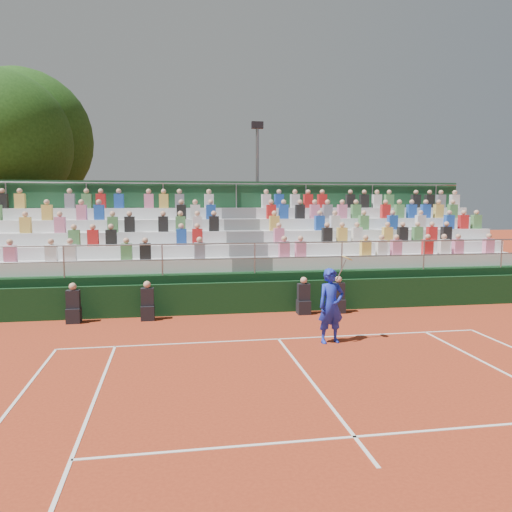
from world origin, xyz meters
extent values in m
plane|color=#A6381B|center=(0.00, 0.00, 0.00)|extent=(90.00, 90.00, 0.00)
cube|color=white|center=(0.00, 0.00, 0.01)|extent=(11.00, 0.06, 0.01)
cube|color=white|center=(0.00, -3.20, 0.01)|extent=(0.06, 6.40, 0.01)
cube|color=white|center=(0.00, -5.49, 0.01)|extent=(8.22, 0.06, 0.01)
cube|color=black|center=(0.00, 3.20, 0.50)|extent=(20.00, 0.15, 1.00)
cube|color=black|center=(-5.58, 2.75, 0.22)|extent=(0.40, 0.40, 0.44)
cube|color=black|center=(-5.58, 2.75, 0.70)|extent=(0.38, 0.25, 0.55)
sphere|color=tan|center=(-5.58, 2.75, 1.08)|extent=(0.22, 0.22, 0.22)
cube|color=black|center=(-3.44, 2.75, 0.22)|extent=(0.40, 0.40, 0.44)
cube|color=black|center=(-3.44, 2.75, 0.70)|extent=(0.38, 0.25, 0.55)
sphere|color=tan|center=(-3.44, 2.75, 1.08)|extent=(0.22, 0.22, 0.22)
cube|color=black|center=(1.41, 2.75, 0.22)|extent=(0.40, 0.40, 0.44)
cube|color=black|center=(1.41, 2.75, 0.70)|extent=(0.38, 0.25, 0.55)
sphere|color=tan|center=(1.41, 2.75, 1.08)|extent=(0.22, 0.22, 0.22)
cube|color=black|center=(2.55, 2.75, 0.22)|extent=(0.40, 0.40, 0.44)
cube|color=black|center=(2.55, 2.75, 0.70)|extent=(0.38, 0.25, 0.55)
sphere|color=tan|center=(2.55, 2.75, 1.08)|extent=(0.22, 0.22, 0.22)
cube|color=black|center=(0.00, 6.30, 0.60)|extent=(20.00, 5.20, 1.20)
cube|color=silver|center=(-5.35, 4.62, 1.41)|extent=(9.30, 0.85, 0.42)
cube|color=silver|center=(5.35, 4.62, 1.41)|extent=(9.30, 0.85, 0.42)
cube|color=slate|center=(0.00, 4.62, 1.41)|extent=(1.40, 0.85, 0.42)
cube|color=silver|center=(-5.35, 5.47, 1.83)|extent=(9.30, 0.85, 0.42)
cube|color=silver|center=(5.35, 5.47, 1.83)|extent=(9.30, 0.85, 0.42)
cube|color=slate|center=(0.00, 5.47, 1.83)|extent=(1.40, 0.85, 0.42)
cube|color=silver|center=(-5.35, 6.33, 2.25)|extent=(9.30, 0.85, 0.42)
cube|color=silver|center=(5.35, 6.33, 2.25)|extent=(9.30, 0.85, 0.42)
cube|color=slate|center=(0.00, 6.33, 2.25)|extent=(1.40, 0.85, 0.42)
cube|color=silver|center=(-5.35, 7.17, 2.67)|extent=(9.30, 0.85, 0.42)
cube|color=silver|center=(5.35, 7.17, 2.67)|extent=(9.30, 0.85, 0.42)
cube|color=slate|center=(0.00, 7.17, 2.67)|extent=(1.40, 0.85, 0.42)
cube|color=silver|center=(-5.35, 8.03, 3.09)|extent=(9.30, 0.85, 0.42)
cube|color=silver|center=(5.35, 8.03, 3.09)|extent=(9.30, 0.85, 0.42)
cube|color=slate|center=(0.00, 8.03, 3.09)|extent=(1.40, 0.85, 0.42)
cube|color=#1A4427|center=(0.00, 8.55, 2.20)|extent=(20.00, 0.12, 4.40)
cylinder|color=gray|center=(0.00, 3.75, 2.20)|extent=(20.00, 0.05, 0.05)
cylinder|color=gray|center=(0.00, 8.45, 4.30)|extent=(20.00, 0.05, 0.05)
cube|color=pink|center=(-7.76, 4.47, 1.90)|extent=(0.36, 0.24, 0.56)
cube|color=silver|center=(-6.52, 4.47, 1.90)|extent=(0.36, 0.24, 0.56)
cube|color=silver|center=(-5.94, 4.47, 1.90)|extent=(0.36, 0.24, 0.56)
cube|color=#4C8C4C|center=(-4.17, 4.47, 1.90)|extent=(0.36, 0.24, 0.56)
cube|color=black|center=(-3.56, 4.47, 1.90)|extent=(0.36, 0.24, 0.56)
cube|color=slate|center=(-1.77, 4.47, 1.90)|extent=(0.36, 0.24, 0.56)
cube|color=#4C8C4C|center=(-5.95, 5.32, 2.32)|extent=(0.36, 0.24, 0.56)
cube|color=red|center=(-5.34, 5.32, 2.32)|extent=(0.36, 0.24, 0.56)
cube|color=black|center=(-4.74, 5.32, 2.32)|extent=(0.36, 0.24, 0.56)
cube|color=#1E4CB2|center=(-2.35, 5.32, 2.32)|extent=(0.36, 0.24, 0.56)
cube|color=red|center=(-1.80, 5.32, 2.32)|extent=(0.36, 0.24, 0.56)
cube|color=gold|center=(-7.72, 6.17, 2.74)|extent=(0.36, 0.24, 0.56)
cube|color=pink|center=(-6.58, 6.17, 2.74)|extent=(0.36, 0.24, 0.56)
cube|color=#4C8C4C|center=(-4.77, 6.17, 2.74)|extent=(0.36, 0.24, 0.56)
cube|color=black|center=(-4.18, 6.17, 2.74)|extent=(0.36, 0.24, 0.56)
cube|color=black|center=(-2.99, 6.17, 2.74)|extent=(0.36, 0.24, 0.56)
cube|color=#4C8C4C|center=(-2.36, 6.17, 2.74)|extent=(0.36, 0.24, 0.56)
cube|color=silver|center=(-1.75, 6.17, 2.74)|extent=(0.36, 0.24, 0.56)
cube|color=black|center=(-1.13, 6.17, 2.74)|extent=(0.36, 0.24, 0.56)
cube|color=gold|center=(-7.19, 7.02, 3.16)|extent=(0.36, 0.24, 0.56)
cube|color=pink|center=(-5.97, 7.02, 3.16)|extent=(0.36, 0.24, 0.56)
cube|color=#1E4CB2|center=(-5.35, 7.02, 3.16)|extent=(0.36, 0.24, 0.56)
cube|color=black|center=(-2.31, 7.02, 3.16)|extent=(0.36, 0.24, 0.56)
cube|color=silver|center=(-1.78, 7.02, 3.16)|extent=(0.36, 0.24, 0.56)
cube|color=#1E4CB2|center=(-1.18, 7.02, 3.16)|extent=(0.36, 0.24, 0.56)
cube|color=black|center=(-8.96, 7.88, 3.58)|extent=(0.36, 0.24, 0.56)
cube|color=gold|center=(-8.34, 7.88, 3.58)|extent=(0.36, 0.24, 0.56)
cube|color=slate|center=(-6.53, 7.88, 3.58)|extent=(0.36, 0.24, 0.56)
cube|color=#4C8C4C|center=(-5.91, 7.88, 3.58)|extent=(0.36, 0.24, 0.56)
cube|color=red|center=(-5.38, 7.88, 3.58)|extent=(0.36, 0.24, 0.56)
cube|color=#1E4CB2|center=(-4.70, 7.88, 3.58)|extent=(0.36, 0.24, 0.56)
cube|color=pink|center=(-3.56, 7.88, 3.58)|extent=(0.36, 0.24, 0.56)
cube|color=gold|center=(-2.98, 7.88, 3.58)|extent=(0.36, 0.24, 0.56)
cube|color=slate|center=(-2.36, 7.88, 3.58)|extent=(0.36, 0.24, 0.56)
cube|color=silver|center=(-1.18, 7.88, 3.58)|extent=(0.36, 0.24, 0.56)
cube|color=pink|center=(1.16, 4.47, 1.90)|extent=(0.36, 0.24, 0.56)
cube|color=pink|center=(1.74, 4.47, 1.90)|extent=(0.36, 0.24, 0.56)
cube|color=gold|center=(4.14, 4.47, 1.90)|extent=(0.36, 0.24, 0.56)
cube|color=silver|center=(4.74, 4.47, 1.90)|extent=(0.36, 0.24, 0.56)
cube|color=pink|center=(5.30, 4.47, 1.90)|extent=(0.36, 0.24, 0.56)
cube|color=red|center=(6.52, 4.47, 1.90)|extent=(0.36, 0.24, 0.56)
cube|color=silver|center=(7.16, 4.47, 1.90)|extent=(0.36, 0.24, 0.56)
cube|color=pink|center=(7.73, 4.47, 1.90)|extent=(0.36, 0.24, 0.56)
cube|color=pink|center=(8.97, 4.47, 1.90)|extent=(0.36, 0.24, 0.56)
cube|color=pink|center=(1.15, 5.32, 2.32)|extent=(0.36, 0.24, 0.56)
cube|color=black|center=(2.97, 5.32, 2.32)|extent=(0.36, 0.24, 0.56)
cube|color=gold|center=(3.55, 5.32, 2.32)|extent=(0.36, 0.24, 0.56)
cube|color=silver|center=(4.13, 5.32, 2.32)|extent=(0.36, 0.24, 0.56)
cube|color=gold|center=(5.33, 5.32, 2.32)|extent=(0.36, 0.24, 0.56)
cube|color=black|center=(5.95, 5.32, 2.32)|extent=(0.36, 0.24, 0.56)
cube|color=#4C8C4C|center=(6.55, 5.32, 2.32)|extent=(0.36, 0.24, 0.56)
cube|color=red|center=(7.14, 5.32, 2.32)|extent=(0.36, 0.24, 0.56)
cube|color=black|center=(7.74, 5.32, 2.32)|extent=(0.36, 0.24, 0.56)
cube|color=gold|center=(1.16, 6.17, 2.74)|extent=(0.36, 0.24, 0.56)
cube|color=#1E4CB2|center=(2.93, 6.17, 2.74)|extent=(0.36, 0.24, 0.56)
cube|color=silver|center=(3.55, 6.17, 2.74)|extent=(0.36, 0.24, 0.56)
cube|color=#4C8C4C|center=(4.72, 6.17, 2.74)|extent=(0.36, 0.24, 0.56)
cube|color=#1E4CB2|center=(5.92, 6.17, 2.74)|extent=(0.36, 0.24, 0.56)
cube|color=silver|center=(7.11, 6.17, 2.74)|extent=(0.36, 0.24, 0.56)
cube|color=#1E4CB2|center=(8.35, 6.17, 2.74)|extent=(0.36, 0.24, 0.56)
cube|color=red|center=(8.97, 6.17, 2.74)|extent=(0.36, 0.24, 0.56)
cube|color=#4C8C4C|center=(9.54, 6.17, 2.74)|extent=(0.36, 0.24, 0.56)
cube|color=red|center=(1.20, 7.02, 3.16)|extent=(0.36, 0.24, 0.56)
cube|color=#1E4CB2|center=(1.71, 7.02, 3.16)|extent=(0.36, 0.24, 0.56)
cube|color=black|center=(2.37, 7.02, 3.16)|extent=(0.36, 0.24, 0.56)
cube|color=pink|center=(2.98, 7.02, 3.16)|extent=(0.36, 0.24, 0.56)
cube|color=slate|center=(3.52, 7.02, 3.16)|extent=(0.36, 0.24, 0.56)
cube|color=pink|center=(4.13, 7.02, 3.16)|extent=(0.36, 0.24, 0.56)
cube|color=#4C8C4C|center=(4.72, 7.02, 3.16)|extent=(0.36, 0.24, 0.56)
cube|color=red|center=(5.99, 7.02, 3.16)|extent=(0.36, 0.24, 0.56)
cube|color=#4C8C4C|center=(6.60, 7.02, 3.16)|extent=(0.36, 0.24, 0.56)
cube|color=#1E4CB2|center=(7.14, 7.02, 3.16)|extent=(0.36, 0.24, 0.56)
cube|color=#1E4CB2|center=(7.77, 7.02, 3.16)|extent=(0.36, 0.24, 0.56)
cube|color=gold|center=(8.35, 7.02, 3.16)|extent=(0.36, 0.24, 0.56)
cube|color=#4C8C4C|center=(8.99, 7.02, 3.16)|extent=(0.36, 0.24, 0.56)
cube|color=silver|center=(1.16, 7.88, 3.58)|extent=(0.36, 0.24, 0.56)
cube|color=#1E4CB2|center=(1.70, 7.88, 3.58)|extent=(0.36, 0.24, 0.56)
cube|color=silver|center=(2.38, 7.88, 3.58)|extent=(0.36, 0.24, 0.56)
cube|color=red|center=(2.94, 7.88, 3.58)|extent=(0.36, 0.24, 0.56)
cube|color=red|center=(3.55, 7.88, 3.58)|extent=(0.36, 0.24, 0.56)
cube|color=black|center=(4.78, 7.88, 3.58)|extent=(0.36, 0.24, 0.56)
cube|color=black|center=(5.40, 7.88, 3.58)|extent=(0.36, 0.24, 0.56)
cube|color=silver|center=(5.97, 7.88, 3.58)|extent=(0.36, 0.24, 0.56)
cube|color=#4C8C4C|center=(6.52, 7.88, 3.58)|extent=(0.36, 0.24, 0.56)
cube|color=black|center=(7.75, 7.88, 3.58)|extent=(0.36, 0.24, 0.56)
cube|color=black|center=(8.39, 7.88, 3.58)|extent=(0.36, 0.24, 0.56)
cube|color=slate|center=(8.92, 7.88, 3.58)|extent=(0.36, 0.24, 0.56)
cube|color=silver|center=(9.57, 7.88, 3.58)|extent=(0.36, 0.24, 0.56)
imported|color=#192DC1|center=(1.24, -0.51, 0.95)|extent=(0.75, 0.56, 1.89)
cylinder|color=gray|center=(1.49, -0.51, 1.85)|extent=(0.26, 0.03, 0.51)
cylinder|color=#E5D866|center=(1.64, -0.51, 2.15)|extent=(0.26, 0.28, 0.14)
cylinder|color=#321F12|center=(-10.31, 11.91, 1.78)|extent=(0.50, 0.50, 3.56)
cylinder|color=#321F12|center=(-9.99, 14.48, 1.92)|extent=(0.50, 0.50, 3.85)
sphere|color=#17390F|center=(-9.99, 14.48, 6.62)|extent=(6.93, 6.93, 6.93)
cylinder|color=gray|center=(1.70, 13.19, 3.63)|extent=(0.16, 0.16, 7.26)
cube|color=black|center=(1.70, 13.19, 7.43)|extent=(0.60, 0.25, 0.35)
camera|label=1|loc=(-2.68, -12.35, 3.55)|focal=35.00mm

